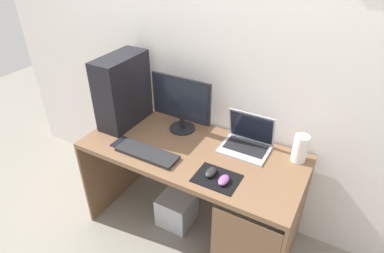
{
  "coord_description": "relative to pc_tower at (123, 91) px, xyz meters",
  "views": [
    {
      "loc": [
        0.84,
        -1.5,
        2.01
      ],
      "look_at": [
        0.0,
        0.0,
        0.93
      ],
      "focal_mm": 30.21,
      "sensor_mm": 36.0,
      "label": 1
    }
  ],
  "objects": [
    {
      "name": "mouse_left",
      "position": [
        0.83,
        -0.24,
        -0.23
      ],
      "size": [
        0.06,
        0.1,
        0.03
      ],
      "primitive_type": "ellipsoid",
      "color": "#232326",
      "rests_on": "mousepad"
    },
    {
      "name": "keyboard",
      "position": [
        0.38,
        -0.26,
        -0.24
      ],
      "size": [
        0.42,
        0.14,
        0.02
      ],
      "primitive_type": "cube",
      "color": "#232326",
      "rests_on": "desk"
    },
    {
      "name": "mouse_right",
      "position": [
        0.92,
        -0.27,
        -0.23
      ],
      "size": [
        0.06,
        0.1,
        0.03
      ],
      "primitive_type": "ellipsoid",
      "color": "#8C4C99",
      "rests_on": "mousepad"
    },
    {
      "name": "speaker",
      "position": [
        1.24,
        0.15,
        -0.17
      ],
      "size": [
        0.09,
        0.09,
        0.18
      ],
      "primitive_type": "cylinder",
      "color": "white",
      "rests_on": "desk"
    },
    {
      "name": "subwoofer",
      "position": [
        0.47,
        -0.08,
        -0.88
      ],
      "size": [
        0.25,
        0.25,
        0.25
      ],
      "primitive_type": "cube",
      "color": "#B7BCC6",
      "rests_on": "ground_plane"
    },
    {
      "name": "pc_tower",
      "position": [
        0.0,
        0.0,
        0.0
      ],
      "size": [
        0.19,
        0.42,
        0.51
      ],
      "primitive_type": "cube",
      "color": "black",
      "rests_on": "desk"
    },
    {
      "name": "ground_plane",
      "position": [
        0.61,
        -0.07,
        -1.01
      ],
      "size": [
        8.0,
        8.0,
        0.0
      ],
      "primitive_type": "plane",
      "color": "gray"
    },
    {
      "name": "desk",
      "position": [
        0.62,
        -0.09,
        -0.41
      ],
      "size": [
        1.47,
        0.67,
        0.75
      ],
      "color": "brown",
      "rests_on": "ground_plane"
    },
    {
      "name": "cell_phone",
      "position": [
        0.14,
        -0.24,
        -0.25
      ],
      "size": [
        0.07,
        0.13,
        0.01
      ],
      "primitive_type": "cube",
      "color": "black",
      "rests_on": "desk"
    },
    {
      "name": "wall_back",
      "position": [
        0.61,
        0.3,
        0.3
      ],
      "size": [
        4.0,
        0.05,
        2.6
      ],
      "color": "silver",
      "rests_on": "ground_plane"
    },
    {
      "name": "laptop",
      "position": [
        0.91,
        0.13,
        -0.21
      ],
      "size": [
        0.31,
        0.24,
        0.24
      ],
      "color": "#B7BCC6",
      "rests_on": "desk"
    },
    {
      "name": "mousepad",
      "position": [
        0.87,
        -0.25,
        -0.25
      ],
      "size": [
        0.26,
        0.2,
        0.0
      ],
      "primitive_type": "cube",
      "color": "black",
      "rests_on": "desk"
    },
    {
      "name": "monitor",
      "position": [
        0.42,
        0.11,
        -0.04
      ],
      "size": [
        0.45,
        0.19,
        0.41
      ],
      "color": "black",
      "rests_on": "desk"
    }
  ]
}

